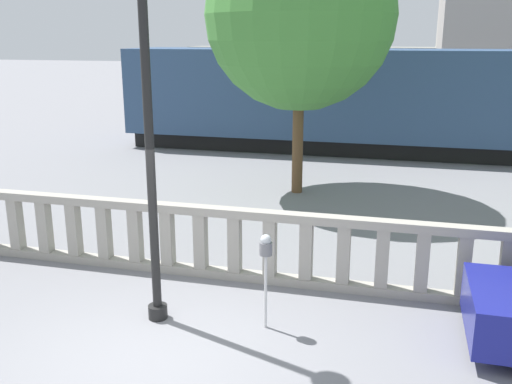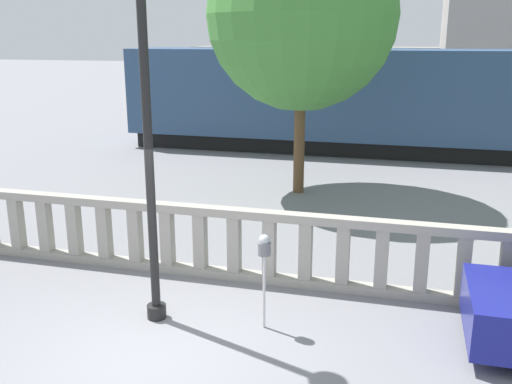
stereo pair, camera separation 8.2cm
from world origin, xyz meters
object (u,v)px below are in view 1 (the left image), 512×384
parking_meter (266,253)px  train_far (406,73)px  lamppost (146,72)px  tree_left (300,15)px  train_near (446,101)px

parking_meter → train_far: bearing=87.0°
parking_meter → train_far: (1.64, 30.83, 0.60)m
lamppost → tree_left: (0.67, 7.33, 0.94)m
parking_meter → train_far: train_far is taller
lamppost → tree_left: size_ratio=0.77×
train_near → train_far: (-1.36, 17.71, -0.14)m
train_near → tree_left: (-3.91, -5.92, 2.59)m
lamppost → train_far: size_ratio=0.19×
parking_meter → lamppost: bearing=-175.3°
train_near → tree_left: 7.55m
lamppost → train_far: bearing=84.1°
train_far → tree_left: tree_left is taller
train_near → tree_left: bearing=-123.5°
parking_meter → tree_left: 7.99m
tree_left → train_near: bearing=56.5°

